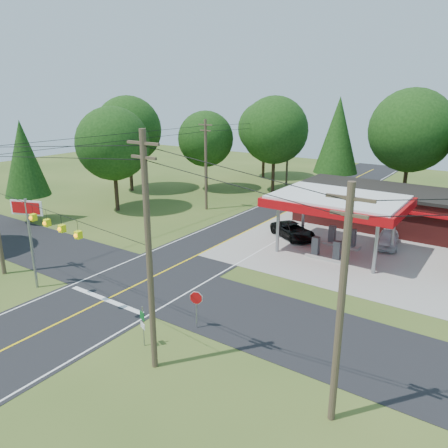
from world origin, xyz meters
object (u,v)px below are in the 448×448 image
Objects in this scene: suv_car at (293,231)px; octagonal_stop_sign at (196,301)px; sedan_car at (388,239)px; big_stop_sign at (28,223)px; gas_canopy at (337,203)px.

octagonal_stop_sign reaches higher than suv_car.
suv_car is 1.20× the size of sedan_car.
suv_car is 17.72m from octagonal_stop_sign.
big_stop_sign is 2.71× the size of octagonal_stop_sign.
suv_car is 22.22m from big_stop_sign.
sedan_car is (7.83, 2.50, 0.02)m from suv_car.
big_stop_sign is (-14.38, -18.01, 0.34)m from gas_canopy.
octagonal_stop_sign is (2.50, -17.51, 1.04)m from suv_car.
big_stop_sign reaches higher than suv_car.
sedan_car is at bearing -42.54° from suv_car.
gas_canopy reaches higher than octagonal_stop_sign.
gas_canopy is 2.16× the size of suv_car.
gas_canopy is 2.58× the size of sedan_car.
gas_canopy is at bearing -140.88° from sedan_car.
octagonal_stop_sign is at bearing -116.02° from sedan_car.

